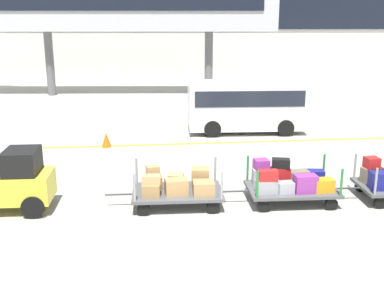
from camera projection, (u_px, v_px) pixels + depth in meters
The scene contains 9 objects.
ground_plane at pixel (212, 249), 10.01m from camera, with size 120.00×120.00×0.00m, color #9E9B91.
apron_lead_line at pixel (264, 141), 18.46m from camera, with size 16.94×0.20×0.01m, color yellow.
terminal_building at pixel (192, 15), 33.82m from camera, with size 48.40×2.51×9.45m.
jet_bridge at pixel (98, 9), 27.87m from camera, with size 19.59×3.00×6.44m.
baggage_tug at pixel (10, 182), 11.80m from camera, with size 2.16×1.34×1.58m.
baggage_cart_lead at pixel (177, 187), 12.15m from camera, with size 3.04×1.53×1.10m.
baggage_cart_middle at pixel (289, 182), 12.38m from camera, with size 3.04×1.53×1.10m.
shuttle_van at pixel (246, 103), 19.75m from camera, with size 4.87×2.13×2.10m.
safety_cone_near at pixel (106, 140), 17.65m from camera, with size 0.36×0.36×0.55m, color #EA590F.
Camera 1 is at (-0.56, -9.06, 4.77)m, focal length 44.39 mm.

